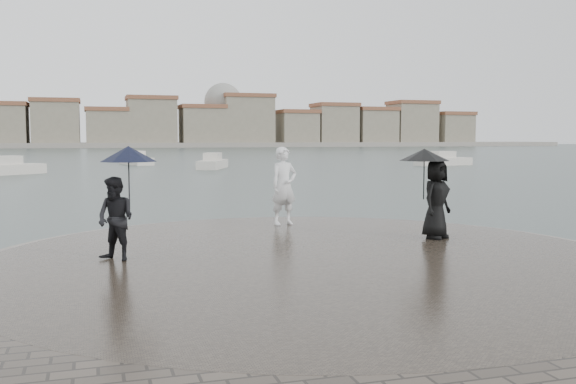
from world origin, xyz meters
name	(u,v)px	position (x,y,z in m)	size (l,w,h in m)	color
ground	(393,330)	(0.00, 0.00, 0.00)	(400.00, 400.00, 0.00)	#2B3835
kerb_ring	(309,267)	(0.00, 3.50, 0.16)	(12.50, 12.50, 0.32)	gray
quay_tip	(309,266)	(0.00, 3.50, 0.18)	(11.90, 11.90, 0.36)	#2D261E
statue	(284,186)	(0.80, 7.78, 1.34)	(0.71, 0.47, 1.96)	white
visitor_left	(120,198)	(-3.33, 4.18, 1.48)	(1.22, 1.07, 2.04)	black
visitor_right	(433,187)	(3.26, 4.74, 1.49)	(1.29, 1.10, 1.95)	black
far_skyline	(81,125)	(-6.29, 160.71, 5.61)	(260.00, 20.00, 37.00)	gray
boats	(212,163)	(5.83, 45.71, 0.38)	(41.87, 19.45, 1.50)	beige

